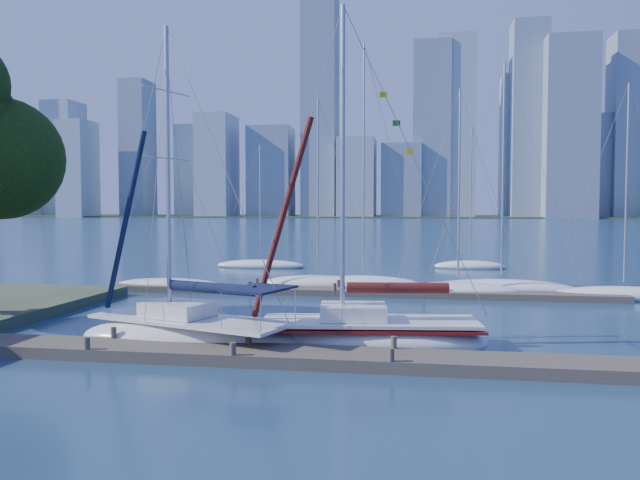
# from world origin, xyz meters

# --- Properties ---
(ground) EXTENTS (700.00, 700.00, 0.00)m
(ground) POSITION_xyz_m (0.00, 0.00, 0.00)
(ground) COLOR #172B49
(ground) RESTS_ON ground
(near_dock) EXTENTS (26.00, 2.00, 0.40)m
(near_dock) POSITION_xyz_m (0.00, 0.00, 0.20)
(near_dock) COLOR #443B32
(near_dock) RESTS_ON ground
(far_dock) EXTENTS (30.00, 1.80, 0.36)m
(far_dock) POSITION_xyz_m (2.00, 16.00, 0.18)
(far_dock) COLOR #443B32
(far_dock) RESTS_ON ground
(far_shore) EXTENTS (800.00, 100.00, 1.50)m
(far_shore) POSITION_xyz_m (0.00, 320.00, 0.00)
(far_shore) COLOR #38472D
(far_shore) RESTS_ON ground
(sailboat_navy) EXTENTS (8.92, 5.35, 12.35)m
(sailboat_navy) POSITION_xyz_m (-2.53, 2.00, 0.94)
(sailboat_navy) COLOR silver
(sailboat_navy) RESTS_ON ground
(sailboat_maroon) EXTENTS (8.72, 3.77, 12.88)m
(sailboat_maroon) POSITION_xyz_m (4.01, 2.75, 0.99)
(sailboat_maroon) COLOR silver
(sailboat_maroon) RESTS_ON ground
(bg_boat_0) EXTENTS (7.50, 3.85, 11.34)m
(bg_boat_0) POSITION_xyz_m (-9.57, 16.72, 0.23)
(bg_boat_0) COLOR silver
(bg_boat_0) RESTS_ON ground
(bg_boat_1) EXTENTS (7.48, 3.46, 12.33)m
(bg_boat_1) POSITION_xyz_m (-0.62, 19.17, 0.26)
(bg_boat_1) COLOR silver
(bg_boat_1) RESTS_ON ground
(bg_boat_2) EXTENTS (7.75, 3.61, 15.59)m
(bg_boat_2) POSITION_xyz_m (2.26, 19.23, 0.30)
(bg_boat_2) COLOR silver
(bg_boat_2) RESTS_ON ground
(bg_boat_3) EXTENTS (7.47, 4.07, 12.19)m
(bg_boat_3) POSITION_xyz_m (7.97, 16.92, 0.26)
(bg_boat_3) COLOR silver
(bg_boat_3) RESTS_ON ground
(bg_boat_4) EXTENTS (9.14, 4.97, 14.00)m
(bg_boat_4) POSITION_xyz_m (10.59, 18.49, 0.28)
(bg_boat_4) COLOR silver
(bg_boat_4) RESTS_ON ground
(bg_boat_5) EXTENTS (7.75, 2.33, 12.20)m
(bg_boat_5) POSITION_xyz_m (16.99, 16.96, 0.24)
(bg_boat_5) COLOR silver
(bg_boat_5) RESTS_ON ground
(bg_boat_6) EXTENTS (7.83, 3.29, 10.64)m
(bg_boat_6) POSITION_xyz_m (-7.55, 31.09, 0.22)
(bg_boat_6) COLOR silver
(bg_boat_6) RESTS_ON ground
(bg_boat_7) EXTENTS (5.95, 2.31, 12.04)m
(bg_boat_7) POSITION_xyz_m (9.85, 33.28, 0.25)
(bg_boat_7) COLOR silver
(bg_boat_7) RESTS_ON ground
(skyline) EXTENTS (501.89, 51.31, 112.55)m
(skyline) POSITION_xyz_m (21.56, 290.41, 36.07)
(skyline) COLOR #859CAC
(skyline) RESTS_ON ground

